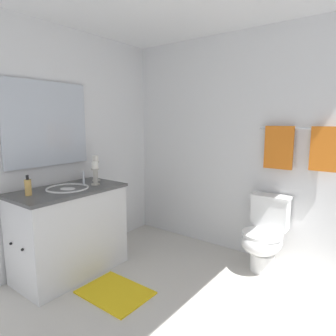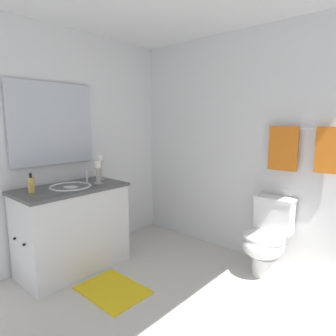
{
  "view_description": "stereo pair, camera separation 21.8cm",
  "coord_description": "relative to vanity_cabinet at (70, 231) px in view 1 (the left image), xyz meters",
  "views": [
    {
      "loc": [
        1.36,
        -1.7,
        1.5
      ],
      "look_at": [
        -0.29,
        0.5,
        1.06
      ],
      "focal_mm": 31.24,
      "sensor_mm": 36.0,
      "label": 1
    },
    {
      "loc": [
        1.53,
        -1.57,
        1.5
      ],
      "look_at": [
        -0.29,
        0.5,
        1.06
      ],
      "focal_mm": 31.24,
      "sensor_mm": 36.0,
      "label": 2
    }
  ],
  "objects": [
    {
      "name": "floor",
      "position": [
        1.06,
        0.09,
        -0.44
      ],
      "size": [
        2.76,
        2.77,
        0.02
      ],
      "primitive_type": "cube",
      "color": "beige",
      "rests_on": "ground"
    },
    {
      "name": "wall_back",
      "position": [
        1.06,
        1.48,
        0.8
      ],
      "size": [
        2.76,
        0.04,
        2.45
      ],
      "primitive_type": "cube",
      "color": "white",
      "rests_on": "ground"
    },
    {
      "name": "wall_left",
      "position": [
        -0.32,
        0.09,
        0.8
      ],
      "size": [
        0.04,
        2.77,
        2.45
      ],
      "primitive_type": "cube",
      "color": "white",
      "rests_on": "ground"
    },
    {
      "name": "vanity_cabinet",
      "position": [
        0.0,
        0.0,
        0.0
      ],
      "size": [
        0.58,
        1.06,
        0.86
      ],
      "color": "silver",
      "rests_on": "ground"
    },
    {
      "name": "sink_basin",
      "position": [
        0.0,
        0.0,
        0.39
      ],
      "size": [
        0.4,
        0.4,
        0.24
      ],
      "color": "white",
      "rests_on": "vanity_cabinet"
    },
    {
      "name": "mirror",
      "position": [
        -0.28,
        0.0,
        1.04
      ],
      "size": [
        0.02,
        0.89,
        0.82
      ],
      "primitive_type": "cube",
      "color": "silver"
    },
    {
      "name": "candle_holder_tall",
      "position": [
        -0.08,
        0.41,
        0.57
      ],
      "size": [
        0.09,
        0.09,
        0.28
      ],
      "color": "#B7B2A5",
      "rests_on": "vanity_cabinet"
    },
    {
      "name": "candle_holder_short",
      "position": [
        0.08,
        0.28,
        0.55
      ],
      "size": [
        0.09,
        0.09,
        0.24
      ],
      "color": "#B7B2A5",
      "rests_on": "vanity_cabinet"
    },
    {
      "name": "soap_bottle",
      "position": [
        -0.05,
        -0.36,
        0.5
      ],
      "size": [
        0.06,
        0.06,
        0.18
      ],
      "color": "#E5B259",
      "rests_on": "vanity_cabinet"
    },
    {
      "name": "toilet",
      "position": [
        1.52,
        1.2,
        -0.06
      ],
      "size": [
        0.39,
        0.54,
        0.75
      ],
      "color": "white",
      "rests_on": "ground"
    },
    {
      "name": "towel_bar",
      "position": [
        1.75,
        1.42,
        1.0
      ],
      "size": [
        0.81,
        0.02,
        0.02
      ],
      "primitive_type": "cylinder",
      "rotation": [
        0.0,
        1.57,
        0.0
      ],
      "color": "silver"
    },
    {
      "name": "towel_near_vanity",
      "position": [
        1.55,
        1.4,
        0.81
      ],
      "size": [
        0.28,
        0.03,
        0.43
      ],
      "primitive_type": "cube",
      "color": "orange",
      "rests_on": "towel_bar"
    },
    {
      "name": "towel_center",
      "position": [
        1.96,
        1.4,
        0.81
      ],
      "size": [
        0.23,
        0.03,
        0.41
      ],
      "primitive_type": "cube",
      "color": "orange",
      "rests_on": "towel_bar"
    },
    {
      "name": "bath_mat",
      "position": [
        0.62,
        0.0,
        -0.42
      ],
      "size": [
        0.6,
        0.44,
        0.02
      ],
      "primitive_type": "cube",
      "color": "yellow",
      "rests_on": "ground"
    }
  ]
}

